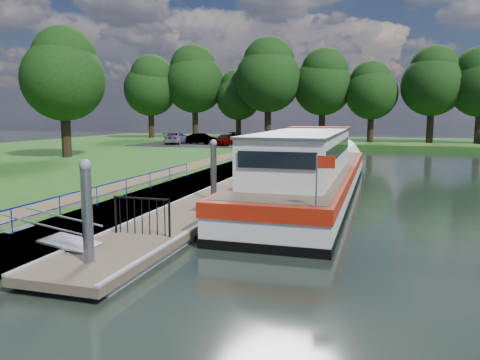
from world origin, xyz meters
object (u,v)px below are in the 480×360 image
(car_a, at_px, (224,140))
(car_c, at_px, (177,138))
(pontoon, at_px, (243,188))
(barge, at_px, (313,173))
(car_b, at_px, (202,139))
(car_d, at_px, (232,137))

(car_a, relative_size, car_c, 0.81)
(pontoon, xyz_separation_m, car_c, (-14.06, 22.85, 1.27))
(barge, height_order, car_c, barge)
(car_b, height_order, car_d, car_d)
(car_a, xyz_separation_m, car_c, (-5.61, 0.94, 0.03))
(car_c, distance_m, car_d, 6.40)
(barge, height_order, car_a, barge)
(car_b, distance_m, car_d, 4.45)
(car_a, height_order, car_b, car_a)
(pontoon, bearing_deg, car_b, 116.19)
(car_a, height_order, car_d, car_a)
(pontoon, distance_m, car_c, 26.86)
(car_b, relative_size, car_c, 0.79)
(car_a, bearing_deg, car_d, 94.74)
(pontoon, bearing_deg, car_a, 111.09)
(car_b, distance_m, car_c, 2.66)
(barge, relative_size, car_a, 6.15)
(pontoon, xyz_separation_m, car_a, (-8.45, 21.92, 1.24))
(pontoon, xyz_separation_m, car_b, (-11.43, 23.24, 1.21))
(car_b, bearing_deg, car_a, -100.01)
(car_d, bearing_deg, pontoon, -59.34)
(barge, bearing_deg, pontoon, -179.85)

